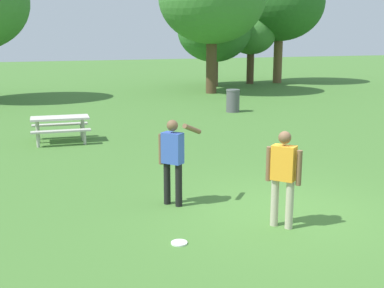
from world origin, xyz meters
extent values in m
plane|color=#447530|center=(0.00, 0.00, 0.00)|extent=(120.00, 120.00, 0.00)
cylinder|color=black|center=(-1.72, 1.25, 0.41)|extent=(0.13, 0.13, 0.82)
cylinder|color=black|center=(-1.56, 1.04, 0.41)|extent=(0.13, 0.13, 0.82)
cube|color=#3856B7|center=(-1.64, 1.15, 1.11)|extent=(0.41, 0.44, 0.58)
sphere|color=brown|center=(-1.64, 1.15, 1.53)|extent=(0.21, 0.21, 0.21)
cylinder|color=brown|center=(-1.80, 1.35, 1.06)|extent=(0.09, 0.09, 0.58)
cylinder|color=brown|center=(-1.27, 1.11, 1.45)|extent=(0.51, 0.42, 0.28)
cylinder|color=#B7AD93|center=(-0.26, -0.67, 0.41)|extent=(0.13, 0.13, 0.82)
cylinder|color=#B7AD93|center=(-0.41, -0.46, 0.41)|extent=(0.13, 0.13, 0.82)
cube|color=orange|center=(-0.33, -0.57, 1.11)|extent=(0.41, 0.44, 0.58)
sphere|color=brown|center=(-0.33, -0.57, 1.53)|extent=(0.21, 0.21, 0.21)
cylinder|color=brown|center=(-0.18, -0.77, 1.06)|extent=(0.09, 0.09, 0.58)
cylinder|color=brown|center=(-0.49, -0.36, 1.06)|extent=(0.09, 0.09, 0.58)
cylinder|color=white|center=(-2.17, -0.56, 0.01)|extent=(0.26, 0.26, 0.03)
cube|color=beige|center=(-2.84, 7.77, 0.74)|extent=(1.77, 0.92, 0.06)
cube|color=#B6B2A8|center=(-2.90, 7.20, 0.44)|extent=(1.72, 0.42, 0.05)
cube|color=#B6B2A8|center=(-2.78, 8.35, 0.44)|extent=(1.72, 0.42, 0.05)
cylinder|color=#B6B2A8|center=(-3.50, 7.84, 0.35)|extent=(0.11, 0.11, 0.71)
cylinder|color=#B6B2A8|center=(-3.56, 7.26, 0.21)|extent=(0.09, 0.09, 0.41)
cylinder|color=#B6B2A8|center=(-3.44, 8.42, 0.21)|extent=(0.09, 0.09, 0.41)
cylinder|color=#B6B2A8|center=(-2.18, 7.71, 0.35)|extent=(0.11, 0.11, 0.71)
cylinder|color=#B6B2A8|center=(-2.24, 7.13, 0.21)|extent=(0.09, 0.09, 0.41)
cylinder|color=#B6B2A8|center=(-2.12, 8.29, 0.21)|extent=(0.09, 0.09, 0.41)
cylinder|color=#515156|center=(4.75, 11.19, 0.45)|extent=(0.56, 0.56, 0.90)
cylinder|color=slate|center=(4.75, 11.19, 0.93)|extent=(0.59, 0.59, 0.06)
cylinder|color=#4C3823|center=(6.83, 17.95, 1.81)|extent=(0.59, 0.59, 3.61)
cylinder|color=brown|center=(8.74, 21.73, 1.12)|extent=(0.55, 0.55, 2.24)
ellipsoid|color=#33702D|center=(8.74, 21.73, 3.54)|extent=(4.70, 4.70, 3.99)
cylinder|color=#4C3823|center=(11.69, 22.22, 1.23)|extent=(0.49, 0.49, 2.47)
ellipsoid|color=#3D7A33|center=(11.69, 22.22, 3.39)|extent=(3.35, 3.35, 2.84)
cylinder|color=brown|center=(13.75, 22.05, 1.87)|extent=(0.60, 0.60, 3.74)
ellipsoid|color=#286023|center=(13.75, 22.05, 5.38)|extent=(5.97, 5.97, 5.07)
camera|label=1|loc=(-4.64, -7.09, 3.12)|focal=45.39mm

